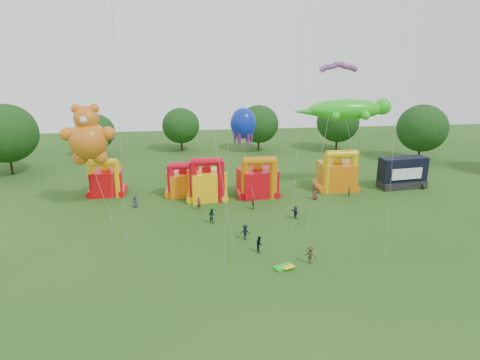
{
  "coord_description": "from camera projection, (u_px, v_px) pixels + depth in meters",
  "views": [
    {
      "loc": [
        -6.41,
        -32.1,
        21.02
      ],
      "look_at": [
        -0.43,
        18.0,
        5.25
      ],
      "focal_mm": 32.0,
      "sensor_mm": 36.0,
      "label": 1
    }
  ],
  "objects": [
    {
      "name": "gecko_kite",
      "position": [
        349.0,
        127.0,
        62.39
      ],
      "size": [
        14.78,
        8.13,
        13.9
      ],
      "color": "green",
      "rests_on": "ground"
    },
    {
      "name": "bouncy_castle_0",
      "position": [
        106.0,
        181.0,
        62.82
      ],
      "size": [
        4.81,
        3.98,
        5.77
      ],
      "color": "red",
      "rests_on": "ground"
    },
    {
      "name": "spectator_6",
      "position": [
        315.0,
        193.0,
        61.26
      ],
      "size": [
        1.05,
        0.77,
        1.98
      ],
      "primitive_type": "imported",
      "rotation": [
        0.0,
        0.0,
        6.12
      ],
      "color": "#561F18",
      "rests_on": "ground"
    },
    {
      "name": "ground",
      "position": [
        269.0,
        298.0,
        37.42
      ],
      "size": [
        160.0,
        160.0,
        0.0
      ],
      "primitive_type": "plane",
      "color": "#1C4814",
      "rests_on": "ground"
    },
    {
      "name": "spectator_4",
      "position": [
        253.0,
        203.0,
        57.59
      ],
      "size": [
        0.71,
        1.09,
        1.72
      ],
      "primitive_type": "imported",
      "rotation": [
        0.0,
        0.0,
        4.4
      ],
      "color": "#473D1C",
      "rests_on": "ground"
    },
    {
      "name": "spectator_2",
      "position": [
        212.0,
        215.0,
        53.26
      ],
      "size": [
        1.1,
        1.13,
        1.83
      ],
      "primitive_type": "imported",
      "rotation": [
        0.0,
        0.0,
        2.26
      ],
      "color": "#163723",
      "rests_on": "ground"
    },
    {
      "name": "spectator_5",
      "position": [
        295.0,
        212.0,
        54.52
      ],
      "size": [
        0.96,
        1.59,
        1.63
      ],
      "primitive_type": "imported",
      "rotation": [
        0.0,
        0.0,
        5.05
      ],
      "color": "#23253B",
      "rests_on": "ground"
    },
    {
      "name": "spectator_3",
      "position": [
        245.0,
        232.0,
        48.6
      ],
      "size": [
        1.25,
        0.91,
        1.73
      ],
      "primitive_type": "imported",
      "rotation": [
        0.0,
        0.0,
        2.88
      ],
      "color": "black",
      "rests_on": "ground"
    },
    {
      "name": "stage_trailer",
      "position": [
        403.0,
        173.0,
        66.22
      ],
      "size": [
        7.62,
        3.62,
        4.82
      ],
      "color": "black",
      "rests_on": "ground"
    },
    {
      "name": "spectator_1",
      "position": [
        199.0,
        203.0,
        57.49
      ],
      "size": [
        0.76,
        0.7,
        1.74
      ],
      "primitive_type": "imported",
      "rotation": [
        0.0,
        0.0,
        0.6
      ],
      "color": "#5C261A",
      "rests_on": "ground"
    },
    {
      "name": "octopus_kite",
      "position": [
        246.0,
        146.0,
        61.32
      ],
      "size": [
        3.7,
        7.45,
        12.8
      ],
      "color": "#0B23AB",
      "rests_on": "ground"
    },
    {
      "name": "folded_kite_bundle",
      "position": [
        285.0,
        267.0,
        42.35
      ],
      "size": [
        2.23,
        1.73,
        0.31
      ],
      "color": "green",
      "rests_on": "ground"
    },
    {
      "name": "bouncy_castle_2",
      "position": [
        207.0,
        183.0,
        60.8
      ],
      "size": [
        5.6,
        4.82,
        6.49
      ],
      "color": "yellow",
      "rests_on": "ground"
    },
    {
      "name": "diamond_kites",
      "position": [
        251.0,
        99.0,
        44.87
      ],
      "size": [
        31.74,
        14.08,
        35.13
      ],
      "color": "red",
      "rests_on": "ground"
    },
    {
      "name": "teddy_bear_kite",
      "position": [
        92.0,
        153.0,
        55.4
      ],
      "size": [
        6.93,
        6.38,
        14.25
      ],
      "color": "#D06617",
      "rests_on": "ground"
    },
    {
      "name": "spectator_8",
      "position": [
        259.0,
        244.0,
        45.61
      ],
      "size": [
        0.71,
        0.89,
        1.77
      ],
      "primitive_type": "imported",
      "rotation": [
        0.0,
        0.0,
        1.53
      ],
      "color": "black",
      "rests_on": "ground"
    },
    {
      "name": "spectator_9",
      "position": [
        310.0,
        255.0,
        43.2
      ],
      "size": [
        1.35,
        1.24,
        1.82
      ],
      "primitive_type": "imported",
      "rotation": [
        0.0,
        0.0,
        2.51
      ],
      "color": "#3A3017",
      "rests_on": "ground"
    },
    {
      "name": "tree_ring",
      "position": [
        256.0,
        230.0,
        36.0
      ],
      "size": [
        122.33,
        124.42,
        12.07
      ],
      "color": "#352314",
      "rests_on": "ground"
    },
    {
      "name": "bouncy_castle_1",
      "position": [
        184.0,
        182.0,
        62.84
      ],
      "size": [
        5.22,
        4.5,
        5.31
      ],
      "color": "orange",
      "rests_on": "ground"
    },
    {
      "name": "bouncy_castle_4",
      "position": [
        337.0,
        174.0,
        65.06
      ],
      "size": [
        5.39,
        4.37,
        6.52
      ],
      "color": "orange",
      "rests_on": "ground"
    },
    {
      "name": "parafoil_kites",
      "position": [
        247.0,
        123.0,
        48.46
      ],
      "size": [
        30.74,
        10.14,
        30.64
      ],
      "color": "red",
      "rests_on": "ground"
    },
    {
      "name": "spectator_0",
      "position": [
        135.0,
        202.0,
        58.33
      ],
      "size": [
        0.89,
        0.71,
        1.59
      ],
      "primitive_type": "imported",
      "rotation": [
        0.0,
        0.0,
        -0.3
      ],
      "color": "#2B3149",
      "rests_on": "ground"
    },
    {
      "name": "bouncy_castle_3",
      "position": [
        258.0,
        180.0,
        62.36
      ],
      "size": [
        5.95,
        5.14,
        6.23
      ],
      "color": "red",
      "rests_on": "ground"
    },
    {
      "name": "spectator_7",
      "position": [
        349.0,
        192.0,
        62.36
      ],
      "size": [
        0.66,
        0.7,
        1.6
      ],
      "primitive_type": "imported",
      "rotation": [
        0.0,
        0.0,
        0.93
      ],
      "color": "#1B4326",
      "rests_on": "ground"
    }
  ]
}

